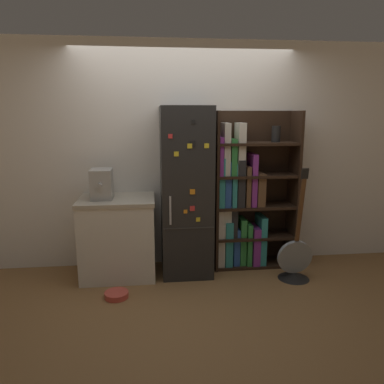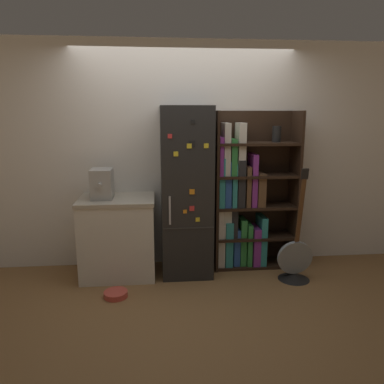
{
  "view_description": "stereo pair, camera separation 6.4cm",
  "coord_description": "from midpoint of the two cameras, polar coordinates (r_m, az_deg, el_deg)",
  "views": [
    {
      "loc": [
        -0.38,
        -3.88,
        1.79
      ],
      "look_at": [
        0.06,
        0.15,
        0.93
      ],
      "focal_mm": 35.0,
      "sensor_mm": 36.0,
      "label": 1
    },
    {
      "loc": [
        -0.31,
        -3.89,
        1.79
      ],
      "look_at": [
        0.06,
        0.15,
        0.93
      ],
      "focal_mm": 35.0,
      "sensor_mm": 36.0,
      "label": 2
    }
  ],
  "objects": [
    {
      "name": "guitar",
      "position": [
        4.31,
        14.93,
        -10.51
      ],
      "size": [
        0.38,
        0.34,
        1.25
      ],
      "color": "black",
      "rests_on": "ground_plane"
    },
    {
      "name": "pet_bowl",
      "position": [
        3.92,
        -11.9,
        -15.01
      ],
      "size": [
        0.24,
        0.24,
        0.06
      ],
      "color": "#D84C3F",
      "rests_on": "ground_plane"
    },
    {
      "name": "ground_plane",
      "position": [
        4.29,
        -1.09,
        -12.74
      ],
      "size": [
        16.0,
        16.0,
        0.0
      ],
      "primitive_type": "plane",
      "color": "olive"
    },
    {
      "name": "bookshelf",
      "position": [
        4.41,
        7.46,
        -1.19
      ],
      "size": [
        0.96,
        0.38,
        1.82
      ],
      "color": "black",
      "rests_on": "ground_plane"
    },
    {
      "name": "espresso_machine",
      "position": [
        4.14,
        -14.01,
        1.2
      ],
      "size": [
        0.22,
        0.35,
        0.32
      ],
      "color": "#A5A39E",
      "rests_on": "kitchen_counter"
    },
    {
      "name": "kitchen_counter",
      "position": [
        4.27,
        -11.6,
        -6.71
      ],
      "size": [
        0.82,
        0.63,
        0.89
      ],
      "color": "silver",
      "rests_on": "ground_plane"
    },
    {
      "name": "wall_back",
      "position": [
        4.4,
        -1.72,
        5.51
      ],
      "size": [
        8.0,
        0.05,
        2.6
      ],
      "color": "white",
      "rests_on": "ground_plane"
    },
    {
      "name": "refrigerator",
      "position": [
        4.15,
        -1.34,
        0.01
      ],
      "size": [
        0.55,
        0.6,
        1.87
      ],
      "color": "black",
      "rests_on": "ground_plane"
    }
  ]
}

